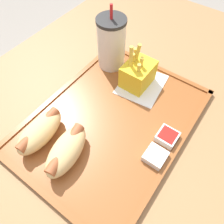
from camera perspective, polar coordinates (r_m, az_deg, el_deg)
name	(u,v)px	position (r m, az deg, el deg)	size (l,w,h in m)	color
ground_plane	(118,202)	(1.19, 1.68, -22.46)	(8.00, 8.00, 0.00)	gray
dining_table	(121,179)	(0.84, 2.30, -17.09)	(1.23, 0.89, 0.72)	olive
food_tray	(112,120)	(0.52, 0.00, -2.21)	(0.44, 0.32, 0.01)	brown
paper_napkin	(142,84)	(0.58, 7.74, 7.17)	(0.14, 0.12, 0.00)	white
soda_cup	(111,43)	(0.59, -0.16, 17.54)	(0.08, 0.08, 0.17)	silver
hot_dog_far	(40,131)	(0.49, -18.34, -4.79)	(0.13, 0.07, 0.05)	#DBB270
hot_dog_near	(66,150)	(0.45, -11.86, -9.81)	(0.13, 0.08, 0.05)	#DBB270
fries_carton	(138,73)	(0.56, 6.73, 9.98)	(0.08, 0.06, 0.12)	gold
sauce_cup_mayo	(155,156)	(0.47, 11.27, -11.21)	(0.04, 0.04, 0.02)	silver
sauce_cup_ketchup	(167,136)	(0.49, 14.24, -6.21)	(0.04, 0.04, 0.02)	silver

